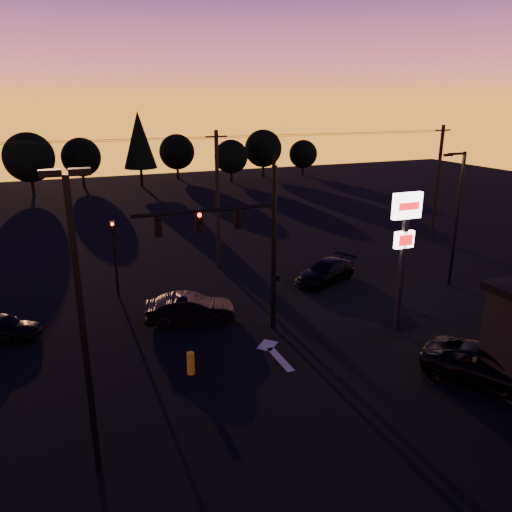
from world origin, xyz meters
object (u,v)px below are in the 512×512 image
at_px(secondary_signal, 114,247).
at_px(pylon_sign, 405,233).
at_px(streetlight, 456,214).
at_px(traffic_signal_mast, 242,235).
at_px(car_right, 326,271).
at_px(parking_lot_light, 81,310).
at_px(suv_parked, 492,367).
at_px(bollard, 191,363).
at_px(car_mid, 190,309).
at_px(car_left, 0,327).

distance_m(secondary_signal, pylon_sign, 15.75).
bearing_deg(streetlight, pylon_sign, -149.92).
distance_m(traffic_signal_mast, car_right, 9.74).
height_order(parking_lot_light, suv_parked, parking_lot_light).
height_order(streetlight, bollard, streetlight).
bearing_deg(traffic_signal_mast, suv_parked, -46.49).
distance_m(pylon_sign, streetlight, 8.00).
bearing_deg(suv_parked, car_mid, 101.55).
bearing_deg(secondary_signal, bollard, -81.06).
bearing_deg(parking_lot_light, streetlight, 21.65).
relative_size(traffic_signal_mast, suv_parked, 1.63).
bearing_deg(car_mid, streetlight, -79.10).
bearing_deg(pylon_sign, car_right, 88.23).
bearing_deg(car_mid, secondary_signal, 41.73).
bearing_deg(bollard, secondary_signal, 98.94).
xyz_separation_m(traffic_signal_mast, secondary_signal, (-4.90, 7.49, -2.07)).
bearing_deg(pylon_sign, suv_parked, -85.63).
xyz_separation_m(traffic_signal_mast, pylon_sign, (7.10, -2.49, -0.02)).
bearing_deg(traffic_signal_mast, car_mid, 132.89).
height_order(pylon_sign, car_left, pylon_sign).
distance_m(parking_lot_light, streetlight, 23.05).
bearing_deg(traffic_signal_mast, pylon_sign, -19.36).
height_order(pylon_sign, car_mid, pylon_sign).
distance_m(secondary_signal, car_right, 12.71).
xyz_separation_m(secondary_signal, streetlight, (18.91, -5.99, 1.56)).
bearing_deg(car_left, traffic_signal_mast, -85.01).
bearing_deg(parking_lot_light, traffic_signal_mast, 43.37).
bearing_deg(car_left, car_right, -62.47).
relative_size(traffic_signal_mast, car_right, 1.86).
xyz_separation_m(secondary_signal, car_mid, (2.88, -5.32, -2.13)).
bearing_deg(pylon_sign, streetlight, 30.08).
bearing_deg(car_left, bollard, -106.47).
relative_size(streetlight, car_left, 2.18).
distance_m(parking_lot_light, car_mid, 11.56).
bearing_deg(bollard, car_mid, 75.12).
xyz_separation_m(car_left, suv_parked, (18.28, -11.67, 0.11)).
xyz_separation_m(parking_lot_light, car_mid, (5.38, 9.17, -4.54)).
xyz_separation_m(pylon_sign, car_mid, (-9.12, 4.67, -4.18)).
height_order(parking_lot_light, car_left, parking_lot_light).
xyz_separation_m(car_left, car_mid, (8.75, -1.59, 0.11)).
height_order(parking_lot_light, bollard, parking_lot_light).
xyz_separation_m(parking_lot_light, bollard, (4.10, 4.33, -4.79)).
bearing_deg(secondary_signal, car_left, -147.54).
relative_size(secondary_signal, suv_parked, 0.83).
relative_size(parking_lot_light, pylon_sign, 1.34).
bearing_deg(streetlight, parking_lot_light, -158.35).
relative_size(bollard, car_left, 0.26).
height_order(parking_lot_light, car_mid, parking_lot_light).
bearing_deg(parking_lot_light, bollard, 46.58).
bearing_deg(parking_lot_light, suv_parked, -3.54).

